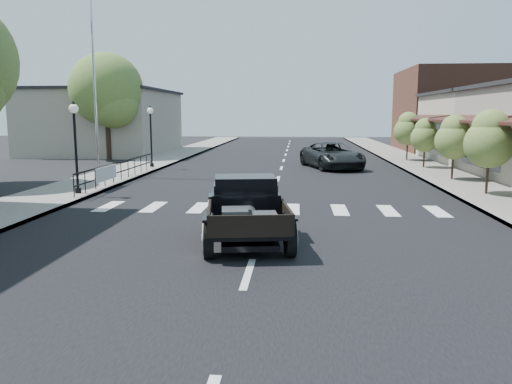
{
  "coord_description": "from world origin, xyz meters",
  "views": [
    {
      "loc": [
        0.97,
        -12.65,
        3.21
      ],
      "look_at": [
        -0.21,
        1.42,
        1.0
      ],
      "focal_mm": 35.0,
      "sensor_mm": 36.0,
      "label": 1
    }
  ],
  "objects": [
    {
      "name": "railing",
      "position": [
        -7.3,
        10.0,
        0.65
      ],
      "size": [
        0.08,
        10.0,
        1.0
      ],
      "primitive_type": null,
      "color": "black",
      "rests_on": "sidewalk_left"
    },
    {
      "name": "small_tree_b",
      "position": [
        8.3,
        7.2,
        1.72
      ],
      "size": [
        1.88,
        1.88,
        3.13
      ],
      "primitive_type": null,
      "color": "#596E32",
      "rests_on": "sidewalk_right"
    },
    {
      "name": "storefront_far",
      "position": [
        15.0,
        22.0,
        2.25
      ],
      "size": [
        10.0,
        9.0,
        4.5
      ],
      "primitive_type": "cube",
      "color": "#B3AB97",
      "rests_on": "ground"
    },
    {
      "name": "second_car",
      "position": [
        3.0,
        17.26,
        0.77
      ],
      "size": [
        4.05,
        6.02,
        1.53
      ],
      "primitive_type": "imported",
      "rotation": [
        0.0,
        0.0,
        0.3
      ],
      "color": "black",
      "rests_on": "ground"
    },
    {
      "name": "lamp_post_b",
      "position": [
        -7.6,
        6.0,
        1.93
      ],
      "size": [
        0.36,
        0.36,
        3.57
      ],
      "primitive_type": null,
      "color": "black",
      "rests_on": "sidewalk_left"
    },
    {
      "name": "big_tree_far",
      "position": [
        -12.5,
        22.0,
        3.75
      ],
      "size": [
        5.11,
        5.11,
        7.5
      ],
      "primitive_type": null,
      "color": "#556F2F",
      "rests_on": "ground"
    },
    {
      "name": "small_tree_d",
      "position": [
        8.3,
        17.04,
        1.52
      ],
      "size": [
        1.64,
        1.64,
        2.73
      ],
      "primitive_type": null,
      "color": "#596E32",
      "rests_on": "sidewalk_right"
    },
    {
      "name": "hotrod_pickup",
      "position": [
        -0.34,
        -0.16,
        0.83
      ],
      "size": [
        2.95,
        5.09,
        1.66
      ],
      "primitive_type": null,
      "rotation": [
        0.0,
        0.0,
        0.15
      ],
      "color": "black",
      "rests_on": "ground"
    },
    {
      "name": "sidewalk_right",
      "position": [
        8.5,
        15.0,
        0.07
      ],
      "size": [
        3.0,
        80.0,
        0.15
      ],
      "primitive_type": "cube",
      "color": "gray",
      "rests_on": "ground"
    },
    {
      "name": "small_tree_c",
      "position": [
        8.3,
        11.62,
        1.61
      ],
      "size": [
        1.75,
        1.75,
        2.92
      ],
      "primitive_type": null,
      "color": "#596E32",
      "rests_on": "sidewalk_right"
    },
    {
      "name": "road",
      "position": [
        0.0,
        15.0,
        0.01
      ],
      "size": [
        14.0,
        80.0,
        0.02
      ],
      "primitive_type": "cube",
      "color": "black",
      "rests_on": "ground"
    },
    {
      "name": "ground",
      "position": [
        0.0,
        0.0,
        0.0
      ],
      "size": [
        120.0,
        120.0,
        0.0
      ],
      "primitive_type": "plane",
      "color": "black",
      "rests_on": "ground"
    },
    {
      "name": "far_building_right",
      "position": [
        15.5,
        32.0,
        3.5
      ],
      "size": [
        11.0,
        10.0,
        7.0
      ],
      "primitive_type": "cube",
      "color": "brown",
      "rests_on": "ground"
    },
    {
      "name": "road_markings",
      "position": [
        0.0,
        10.0,
        0.0
      ],
      "size": [
        12.0,
        60.0,
        0.06
      ],
      "primitive_type": null,
      "color": "silver",
      "rests_on": "ground"
    },
    {
      "name": "lamp_post_c",
      "position": [
        -7.6,
        16.0,
        1.93
      ],
      "size": [
        0.36,
        0.36,
        3.57
      ],
      "primitive_type": null,
      "color": "black",
      "rests_on": "sidewalk_left"
    },
    {
      "name": "small_tree_e",
      "position": [
        8.3,
        21.65,
        1.7
      ],
      "size": [
        1.86,
        1.86,
        3.09
      ],
      "primitive_type": null,
      "color": "#596E32",
      "rests_on": "sidewalk_right"
    },
    {
      "name": "flagpole",
      "position": [
        -9.2,
        12.0,
        6.18
      ],
      "size": [
        0.12,
        0.12,
        12.07
      ],
      "primitive_type": "cylinder",
      "color": "silver",
      "rests_on": "sidewalk_left"
    },
    {
      "name": "banner",
      "position": [
        -7.22,
        8.0,
        0.45
      ],
      "size": [
        0.04,
        2.2,
        0.6
      ],
      "primitive_type": null,
      "color": "silver",
      "rests_on": "sidewalk_left"
    },
    {
      "name": "low_building_left",
      "position": [
        -15.0,
        28.0,
        2.5
      ],
      "size": [
        10.0,
        12.0,
        5.0
      ],
      "primitive_type": "cube",
      "color": "#ABA28F",
      "rests_on": "ground"
    },
    {
      "name": "sidewalk_left",
      "position": [
        -8.5,
        15.0,
        0.07
      ],
      "size": [
        3.0,
        80.0,
        0.15
      ],
      "primitive_type": "cube",
      "color": "#99968B",
      "rests_on": "ground"
    }
  ]
}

